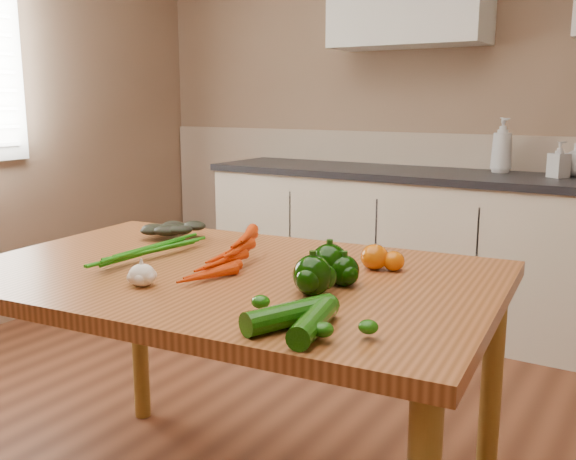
% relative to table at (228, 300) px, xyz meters
% --- Properties ---
extents(room, '(4.04, 5.04, 2.64)m').
position_rel_table_xyz_m(room, '(-0.24, 0.06, 0.52)').
color(room, brown).
rests_on(room, ground).
extents(counter_run, '(2.84, 0.64, 1.14)m').
position_rel_table_xyz_m(counter_run, '(-0.03, 2.08, -0.26)').
color(counter_run, beige).
rests_on(counter_run, ground).
extents(table, '(1.60, 1.11, 0.81)m').
position_rel_table_xyz_m(table, '(0.00, 0.00, 0.00)').
color(table, '#A85E30').
rests_on(table, ground).
extents(soap_bottle_a, '(0.17, 0.17, 0.30)m').
position_rel_table_xyz_m(soap_bottle_a, '(0.22, 2.23, 0.33)').
color(soap_bottle_a, silver).
rests_on(soap_bottle_a, counter_run).
extents(soap_bottle_b, '(0.12, 0.12, 0.19)m').
position_rel_table_xyz_m(soap_bottle_b, '(0.54, 2.13, 0.27)').
color(soap_bottle_b, silver).
rests_on(soap_bottle_b, counter_run).
extents(carrot_bunch, '(0.30, 0.24, 0.08)m').
position_rel_table_xyz_m(carrot_bunch, '(-0.08, -0.01, 0.13)').
color(carrot_bunch, red).
rests_on(carrot_bunch, table).
extents(leafy_greens, '(0.22, 0.19, 0.11)m').
position_rel_table_xyz_m(leafy_greens, '(-0.43, 0.24, 0.14)').
color(leafy_greens, black).
rests_on(leafy_greens, table).
extents(garlic_bulb, '(0.07, 0.07, 0.06)m').
position_rel_table_xyz_m(garlic_bulb, '(-0.09, -0.25, 0.12)').
color(garlic_bulb, white).
rests_on(garlic_bulb, table).
extents(pepper_a, '(0.11, 0.11, 0.11)m').
position_rel_table_xyz_m(pepper_a, '(0.31, 0.03, 0.14)').
color(pepper_a, black).
rests_on(pepper_a, table).
extents(pepper_b, '(0.08, 0.08, 0.08)m').
position_rel_table_xyz_m(pepper_b, '(0.36, 0.03, 0.13)').
color(pepper_b, black).
rests_on(pepper_b, table).
extents(pepper_c, '(0.10, 0.10, 0.10)m').
position_rel_table_xyz_m(pepper_c, '(0.33, -0.08, 0.14)').
color(pepper_c, black).
rests_on(pepper_c, table).
extents(tomato_a, '(0.07, 0.07, 0.06)m').
position_rel_table_xyz_m(tomato_a, '(0.26, 0.14, 0.12)').
color(tomato_a, '#850302').
rests_on(tomato_a, table).
extents(tomato_b, '(0.08, 0.08, 0.07)m').
position_rel_table_xyz_m(tomato_b, '(0.36, 0.23, 0.13)').
color(tomato_b, '#D65E05').
rests_on(tomato_b, table).
extents(tomato_c, '(0.06, 0.06, 0.06)m').
position_rel_table_xyz_m(tomato_c, '(0.41, 0.24, 0.12)').
color(tomato_c, '#D65E05').
rests_on(tomato_c, table).
extents(zucchini_a, '(0.10, 0.23, 0.05)m').
position_rel_table_xyz_m(zucchini_a, '(0.46, -0.31, 0.12)').
color(zucchini_a, '#104907').
rests_on(zucchini_a, table).
extents(zucchini_b, '(0.14, 0.23, 0.05)m').
position_rel_table_xyz_m(zucchini_b, '(0.40, -0.31, 0.12)').
color(zucchini_b, '#104907').
rests_on(zucchini_b, table).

